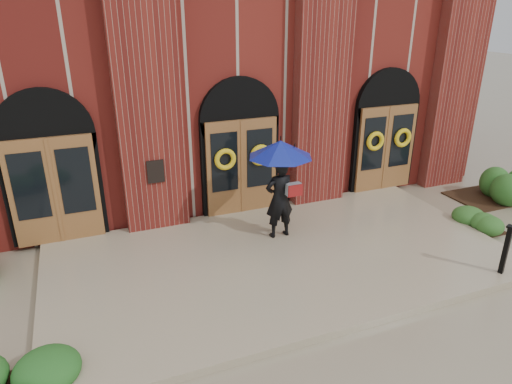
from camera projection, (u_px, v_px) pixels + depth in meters
ground at (285, 264)px, 10.04m from camera, size 90.00×90.00×0.00m
landing at (282, 258)px, 10.14m from camera, size 10.00×5.30×0.15m
church_building at (183, 59)px, 16.26m from camera, size 16.20×12.53×7.00m
man_with_umbrella at (280, 171)px, 10.36m from camera, size 1.54×1.54×2.36m
metal_post at (506, 249)px, 9.24m from camera, size 0.19×0.19×1.08m
hedge_wall_right at (510, 181)px, 13.64m from camera, size 3.36×1.34×0.86m
hedge_front_right at (469, 220)px, 11.59m from camera, size 1.26×1.08×0.45m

